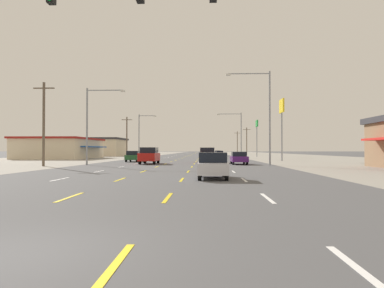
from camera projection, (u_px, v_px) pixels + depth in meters
The scene contains 24 objects.
ground_plane at pixel (190, 158), 71.53m from camera, with size 572.00×572.00×0.00m, color #4C4C4F.
lot_apron_left at pixel (69, 158), 72.46m from camera, with size 28.00×440.00×0.01m, color gray.
lot_apron_right at pixel (314, 158), 70.60m from camera, with size 28.00×440.00×0.01m, color gray.
lane_markings at pixel (195, 155), 110.00m from camera, with size 10.64×227.60×0.01m.
signal_span_wire at pixel (131, 54), 14.54m from camera, with size 27.20×0.53×9.87m.
hatchback_inner_right_nearest at pixel (213, 165), 20.85m from camera, with size 1.72×3.90×1.54m.
sedan_far_right_near at pixel (239, 158), 41.38m from camera, with size 1.80×4.50×1.46m.
suv_inner_left_mid at pixel (149, 155), 42.59m from camera, with size 1.98×4.90×1.98m.
suv_inner_right_midfar at pixel (207, 155), 46.70m from camera, with size 1.98×4.90×1.98m.
hatchback_far_left_far at pixel (133, 156), 50.10m from camera, with size 1.72×3.90×1.54m.
sedan_far_right_farther at pixel (220, 153), 92.43m from camera, with size 1.80×4.50×1.46m.
sedan_far_right_farthest at pixel (218, 153), 113.38m from camera, with size 1.80×4.50×1.46m.
storefront_left_row_1 at pixel (61, 148), 69.16m from camera, with size 13.54×17.60×3.99m.
storefront_left_row_2 at pixel (106, 147), 97.82m from camera, with size 9.88×13.91×4.93m.
pole_sign_right_row_1 at pixel (282, 113), 53.99m from camera, with size 0.24×2.66×9.40m.
pole_sign_right_row_2 at pixel (257, 128), 84.17m from camera, with size 0.24×2.73×8.70m.
streetlight_left_row_0 at pixel (91, 120), 39.62m from camera, with size 4.40×0.26×8.60m.
streetlight_right_row_0 at pixel (265, 110), 38.91m from camera, with size 4.91×0.26×10.34m.
streetlight_left_row_1 at pixel (141, 133), 70.68m from camera, with size 3.55×0.26×8.74m.
streetlight_right_row_1 at pixel (238, 131), 69.96m from camera, with size 4.87×0.26×9.03m.
utility_pole_left_row_0 at pixel (44, 122), 36.55m from camera, with size 2.20×0.26×8.66m.
utility_pole_left_row_1 at pixel (127, 136), 75.06m from camera, with size 2.20×0.26×8.66m.
utility_pole_right_row_2 at pixel (247, 141), 106.71m from camera, with size 2.20×0.26×8.38m.
utility_pole_right_row_3 at pixel (237, 142), 132.38m from camera, with size 2.20×0.26×8.54m.
Camera 1 is at (3.08, -5.50, 1.70)m, focal length 33.21 mm.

